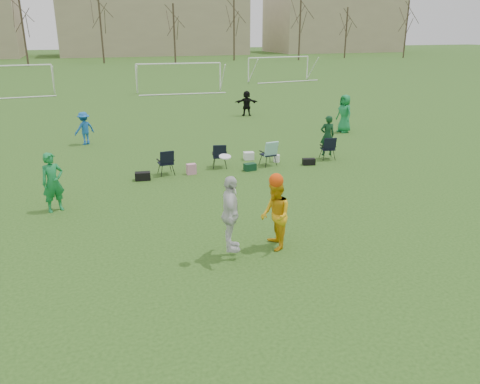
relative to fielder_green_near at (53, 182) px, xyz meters
name	(u,v)px	position (x,y,z in m)	size (l,w,h in m)	color
ground	(293,259)	(5.47, -5.21, -0.91)	(260.00, 260.00, 0.00)	#264A17
fielder_green_near	(53,182)	(0.00, 0.00, 0.00)	(0.66, 0.43, 1.81)	#167E3C
fielder_blue	(84,128)	(1.09, 8.76, -0.13)	(1.00, 0.57, 1.55)	#1657A8
fielder_green_far	(344,114)	(14.21, 7.25, 0.09)	(0.97, 0.63, 1.98)	#167D3F
fielder_black	(247,103)	(10.99, 13.63, -0.12)	(1.46, 0.47, 1.58)	black
center_contest	(255,214)	(4.72, -4.56, 0.11)	(1.96, 1.19, 2.57)	silver
sideline_setup	(263,152)	(7.80, 2.69, -0.35)	(8.45, 1.91, 1.84)	#0E361A
goal_left	(4,72)	(-4.53, 28.79, 1.02)	(7.39, 0.76, 2.46)	white
goal_mid	(179,69)	(9.47, 26.79, 1.02)	(7.40, 0.63, 2.46)	white
goal_right	(279,62)	(21.47, 32.79, 1.02)	(7.35, 1.14, 2.46)	white
tree_line	(103,30)	(5.70, 64.64, 4.18)	(110.28, 3.28, 11.40)	#382B21
building_row	(127,25)	(12.19, 90.79, 5.08)	(126.00, 16.00, 13.00)	tan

